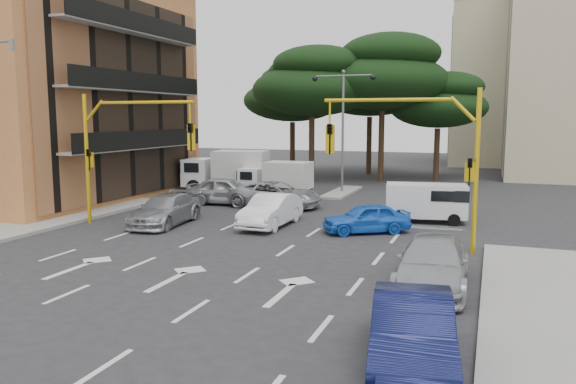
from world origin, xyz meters
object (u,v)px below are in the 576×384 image
car_white_hatch (271,210)px  box_truck_a (226,171)px  car_silver_wagon (165,210)px  car_navy_parked (412,332)px  car_silver_cross_a (276,195)px  box_truck_b (276,179)px  signal_mast_right (426,147)px  signal_mast_left (118,141)px  car_silver_parked (432,263)px  van_white (426,203)px  car_silver_cross_b (227,191)px  car_blue_compact (366,218)px  street_lamp_center (343,109)px

car_white_hatch → box_truck_a: (-7.10, 9.83, 0.65)m
car_silver_wagon → car_navy_parked: bearing=-45.9°
car_silver_cross_a → box_truck_b: box_truck_b is taller
signal_mast_right → car_navy_parked: 10.88m
signal_mast_left → car_silver_cross_a: 9.25m
signal_mast_left → box_truck_b: bearing=72.8°
car_white_hatch → car_silver_parked: size_ratio=0.90×
van_white → car_white_hatch: bearing=-70.5°
signal_mast_left → car_silver_cross_b: 8.10m
car_silver_parked → car_blue_compact: bearing=114.4°
car_blue_compact → car_silver_cross_b: (-9.14, 5.00, 0.14)m
car_silver_wagon → car_navy_parked: car_navy_parked is taller
street_lamp_center → van_white: size_ratio=2.10×
car_silver_cross_b → car_white_hatch: bearing=-141.8°
signal_mast_right → car_silver_cross_b: size_ratio=1.30×
van_white → box_truck_a: (-13.62, 6.32, 0.45)m
street_lamp_center → car_white_hatch: 12.73m
van_white → car_navy_parked: bearing=-3.4°
signal_mast_left → car_navy_parked: size_ratio=1.34×
car_white_hatch → car_silver_cross_a: size_ratio=0.87×
car_silver_parked → box_truck_b: 19.20m
car_navy_parked → car_silver_cross_a: bearing=110.6°
car_blue_compact → car_silver_wagon: bearing=-112.3°
car_navy_parked → car_silver_cross_b: bearing=117.5°
car_white_hatch → car_silver_cross_b: (-4.74, 5.08, 0.05)m
signal_mast_left → car_silver_cross_a: signal_mast_left is taller
signal_mast_left → car_silver_parked: size_ratio=1.21×
signal_mast_right → van_white: (-0.54, 5.69, -2.96)m
car_white_hatch → box_truck_b: 9.32m
van_white → box_truck_a: box_truck_a is taller
car_silver_cross_a → car_silver_parked: bearing=-138.4°
signal_mast_right → car_silver_wagon: bearing=175.8°
car_silver_wagon → box_truck_b: box_truck_b is taller
signal_mast_left → car_silver_cross_b: bearing=76.0°
signal_mast_right → signal_mast_left: 13.61m
street_lamp_center → box_truck_b: (-3.43, -3.08, -4.31)m
box_truck_a → car_silver_wagon: bearing=-176.9°
car_blue_compact → car_silver_wagon: car_silver_wagon is taller
signal_mast_left → car_silver_wagon: 3.76m
car_white_hatch → van_white: van_white is taller
signal_mast_left → car_blue_compact: signal_mast_left is taller
box_truck_b → car_blue_compact: bearing=-138.6°
street_lamp_center → box_truck_a: (-7.36, -2.00, -4.05)m
car_blue_compact → car_navy_parked: car_navy_parked is taller
box_truck_a → street_lamp_center: bearing=-83.6°
car_silver_cross_a → van_white: van_white is taller
car_silver_cross_b → car_silver_parked: bearing=-138.4°
car_silver_cross_b → signal_mast_right: bearing=-126.4°
car_blue_compact → car_silver_cross_a: car_silver_cross_a is taller
car_silver_cross_a → car_navy_parked: (9.79, -17.61, 0.03)m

